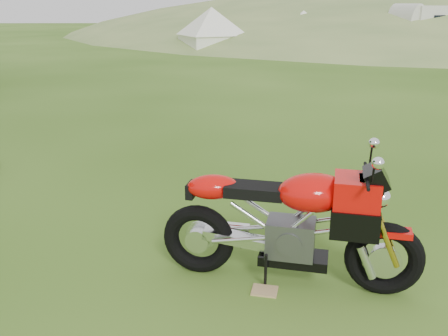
{
  "coord_description": "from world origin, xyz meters",
  "views": [
    {
      "loc": [
        -0.48,
        -4.75,
        2.39
      ],
      "look_at": [
        -0.29,
        0.4,
        0.68
      ],
      "focal_mm": 40.0,
      "sensor_mm": 36.0,
      "label": 1
    }
  ],
  "objects_px": {
    "plywood_board": "(265,291)",
    "caravan": "(438,29)",
    "sport_motorcycle": "(289,214)",
    "tent_mid": "(303,28)",
    "tent_left": "(212,28)"
  },
  "relations": [
    {
      "from": "plywood_board",
      "to": "caravan",
      "type": "bearing_deg",
      "value": 62.77
    },
    {
      "from": "sport_motorcycle",
      "to": "caravan",
      "type": "relative_size",
      "value": 0.44
    },
    {
      "from": "plywood_board",
      "to": "tent_mid",
      "type": "relative_size",
      "value": 0.09
    },
    {
      "from": "plywood_board",
      "to": "caravan",
      "type": "height_order",
      "value": "caravan"
    },
    {
      "from": "tent_left",
      "to": "caravan",
      "type": "height_order",
      "value": "tent_left"
    },
    {
      "from": "plywood_board",
      "to": "caravan",
      "type": "xyz_separation_m",
      "value": [
        11.16,
        21.69,
        1.14
      ]
    },
    {
      "from": "tent_mid",
      "to": "caravan",
      "type": "height_order",
      "value": "caravan"
    },
    {
      "from": "sport_motorcycle",
      "to": "tent_left",
      "type": "bearing_deg",
      "value": 106.1
    },
    {
      "from": "caravan",
      "to": "tent_mid",
      "type": "bearing_deg",
      "value": 142.78
    },
    {
      "from": "sport_motorcycle",
      "to": "tent_left",
      "type": "xyz_separation_m",
      "value": [
        -0.39,
        22.52,
        0.52
      ]
    },
    {
      "from": "sport_motorcycle",
      "to": "tent_left",
      "type": "relative_size",
      "value": 0.8
    },
    {
      "from": "plywood_board",
      "to": "tent_left",
      "type": "relative_size",
      "value": 0.08
    },
    {
      "from": "plywood_board",
      "to": "tent_left",
      "type": "bearing_deg",
      "value": 90.45
    },
    {
      "from": "tent_left",
      "to": "caravan",
      "type": "distance_m",
      "value": 11.39
    },
    {
      "from": "caravan",
      "to": "tent_left",
      "type": "bearing_deg",
      "value": 158.46
    }
  ]
}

